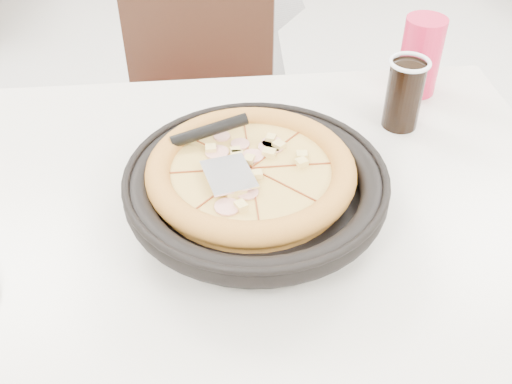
{
  "coord_description": "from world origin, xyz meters",
  "views": [
    {
      "loc": [
        -0.34,
        -0.71,
        1.4
      ],
      "look_at": [
        -0.27,
        -0.0,
        0.8
      ],
      "focal_mm": 42.0,
      "sensor_mm": 36.0,
      "label": 1
    }
  ],
  "objects": [
    {
      "name": "trivet",
      "position": [
        -0.31,
        -0.0,
        0.77
      ],
      "size": [
        0.14,
        0.14,
        0.04
      ],
      "primitive_type": "cylinder",
      "rotation": [
        0.0,
        0.0,
        0.05
      ],
      "color": "black",
      "rests_on": "main_table"
    },
    {
      "name": "cola_glass",
      "position": [
        0.04,
        0.23,
        0.81
      ],
      "size": [
        0.07,
        0.07,
        0.13
      ],
      "primitive_type": "cylinder",
      "rotation": [
        0.0,
        0.0,
        0.05
      ],
      "color": "black",
      "rests_on": "main_table"
    },
    {
      "name": "main_table",
      "position": [
        -0.32,
        0.05,
        0.38
      ],
      "size": [
        1.24,
        0.86,
        0.75
      ],
      "primitive_type": null,
      "rotation": [
        0.0,
        0.0,
        0.05
      ],
      "color": "white",
      "rests_on": "floor"
    },
    {
      "name": "pizza_pan",
      "position": [
        -0.27,
        -0.0,
        0.79
      ],
      "size": [
        0.39,
        0.39,
        0.01
      ],
      "primitive_type": "cylinder",
      "rotation": [
        0.0,
        0.0,
        0.05
      ],
      "color": "black",
      "rests_on": "trivet"
    },
    {
      "name": "chair_far",
      "position": [
        -0.38,
        0.66,
        0.47
      ],
      "size": [
        0.49,
        0.49,
        0.95
      ],
      "primitive_type": null,
      "rotation": [
        0.0,
        0.0,
        2.95
      ],
      "color": "black",
      "rests_on": "floor"
    },
    {
      "name": "pizza",
      "position": [
        -0.27,
        0.02,
        0.81
      ],
      "size": [
        0.32,
        0.32,
        0.02
      ],
      "primitive_type": "cylinder",
      "rotation": [
        0.0,
        0.0,
        0.05
      ],
      "color": "#C28233",
      "rests_on": "pizza_pan"
    },
    {
      "name": "pizza_server",
      "position": [
        -0.31,
        -0.0,
        0.84
      ],
      "size": [
        0.09,
        0.1,
        0.0
      ],
      "primitive_type": "cube",
      "rotation": [
        0.0,
        0.0,
        0.22
      ],
      "color": "white",
      "rests_on": "pizza"
    },
    {
      "name": "red_cup",
      "position": [
        0.11,
        0.36,
        0.83
      ],
      "size": [
        0.09,
        0.09,
        0.16
      ],
      "primitive_type": "cylinder",
      "rotation": [
        0.0,
        0.0,
        0.05
      ],
      "color": "#CE1B41",
      "rests_on": "main_table"
    }
  ]
}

